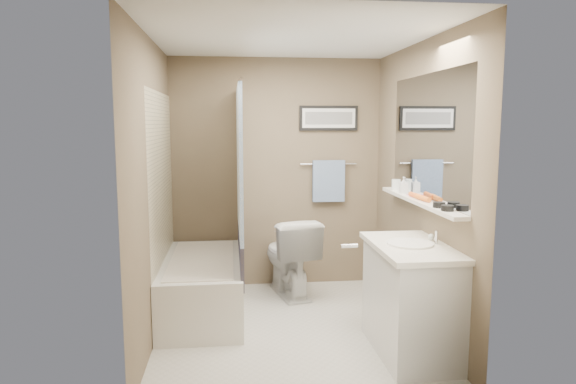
{
  "coord_description": "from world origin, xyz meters",
  "views": [
    {
      "loc": [
        -0.48,
        -4.13,
        1.73
      ],
      "look_at": [
        0.0,
        0.15,
        1.15
      ],
      "focal_mm": 32.0,
      "sensor_mm": 36.0,
      "label": 1
    }
  ],
  "objects": [
    {
      "name": "pink_comb",
      "position": [
        1.04,
        0.04,
        1.12
      ],
      "size": [
        0.03,
        0.16,
        0.01
      ],
      "primitive_type": "cube",
      "rotation": [
        0.0,
        0.0,
        -0.03
      ],
      "color": "pink",
      "rests_on": "shelf"
    },
    {
      "name": "art_frame",
      "position": [
        0.55,
        1.23,
        1.78
      ],
      "size": [
        0.62,
        0.02,
        0.26
      ],
      "primitive_type": "cube",
      "color": "black",
      "rests_on": "wall_back"
    },
    {
      "name": "curtain_lower",
      "position": [
        -0.4,
        0.5,
        0.58
      ],
      "size": [
        0.03,
        1.45,
        0.36
      ],
      "primitive_type": "cube",
      "color": "#27284A",
      "rests_on": "curtain_rod"
    },
    {
      "name": "soap_bottle",
      "position": [
        1.04,
        0.22,
        1.19
      ],
      "size": [
        0.07,
        0.07,
        0.14
      ],
      "primitive_type": "imported",
      "rotation": [
        0.0,
        0.0,
        0.02
      ],
      "color": "#999999",
      "rests_on": "shelf"
    },
    {
      "name": "vanity",
      "position": [
        0.85,
        -0.55,
        0.4
      ],
      "size": [
        0.51,
        0.9,
        0.8
      ],
      "primitive_type": "cube",
      "rotation": [
        0.0,
        0.0,
        0.01
      ],
      "color": "silver",
      "rests_on": "ground"
    },
    {
      "name": "wall_front",
      "position": [
        0.0,
        -1.23,
        1.2
      ],
      "size": [
        2.2,
        0.04,
        2.4
      ],
      "primitive_type": "cube",
      "color": "brown",
      "rests_on": "ground"
    },
    {
      "name": "countertop",
      "position": [
        0.84,
        -0.55,
        0.82
      ],
      "size": [
        0.54,
        0.96,
        0.04
      ],
      "primitive_type": "cube",
      "color": "white",
      "rests_on": "vanity"
    },
    {
      "name": "wall_left",
      "position": [
        -1.08,
        0.0,
        1.2
      ],
      "size": [
        0.04,
        2.5,
        2.4
      ],
      "primitive_type": "cube",
      "color": "brown",
      "rests_on": "ground"
    },
    {
      "name": "curtain_upper",
      "position": [
        -0.4,
        0.5,
        1.4
      ],
      "size": [
        0.03,
        1.45,
        1.28
      ],
      "primitive_type": "cube",
      "color": "white",
      "rests_on": "curtain_rod"
    },
    {
      "name": "candle_bowl_far",
      "position": [
        1.04,
        -0.56,
        1.14
      ],
      "size": [
        0.09,
        0.09,
        0.04
      ],
      "primitive_type": "cylinder",
      "color": "black",
      "rests_on": "shelf"
    },
    {
      "name": "glass_jar",
      "position": [
        1.04,
        0.43,
        1.17
      ],
      "size": [
        0.08,
        0.08,
        0.1
      ],
      "primitive_type": "cylinder",
      "color": "white",
      "rests_on": "shelf"
    },
    {
      "name": "mirror",
      "position": [
        1.09,
        -0.15,
        1.62
      ],
      "size": [
        0.02,
        1.6,
        1.0
      ],
      "primitive_type": "cube",
      "color": "silver",
      "rests_on": "wall_right"
    },
    {
      "name": "art_mat",
      "position": [
        0.55,
        1.22,
        1.78
      ],
      "size": [
        0.56,
        0.0,
        0.2
      ],
      "primitive_type": "cube",
      "color": "white",
      "rests_on": "art_frame"
    },
    {
      "name": "faucet_spout",
      "position": [
        1.03,
        -0.55,
        0.89
      ],
      "size": [
        0.02,
        0.02,
        0.1
      ],
      "primitive_type": "cylinder",
      "color": "silver",
      "rests_on": "countertop"
    },
    {
      "name": "candle_bowl_near",
      "position": [
        1.04,
        -0.71,
        1.14
      ],
      "size": [
        0.09,
        0.09,
        0.04
      ],
      "primitive_type": "cylinder",
      "color": "black",
      "rests_on": "shelf"
    },
    {
      "name": "tub_rim",
      "position": [
        -0.75,
        0.47,
        0.5
      ],
      "size": [
        0.56,
        1.36,
        0.02
      ],
      "primitive_type": "cube",
      "color": "silver",
      "rests_on": "bathtub"
    },
    {
      "name": "wall_right",
      "position": [
        1.08,
        0.0,
        1.2
      ],
      "size": [
        0.04,
        2.5,
        2.4
      ],
      "primitive_type": "cube",
      "color": "brown",
      "rests_on": "ground"
    },
    {
      "name": "tile_surround",
      "position": [
        -1.09,
        0.5,
        1.0
      ],
      "size": [
        0.02,
        1.55,
        2.0
      ],
      "primitive_type": "cube",
      "color": "beige",
      "rests_on": "wall_left"
    },
    {
      "name": "towel",
      "position": [
        0.55,
        1.2,
        1.12
      ],
      "size": [
        0.34,
        0.05,
        0.44
      ],
      "primitive_type": "cube",
      "color": "#98B7DE",
      "rests_on": "towel_bar"
    },
    {
      "name": "wall_back",
      "position": [
        0.0,
        1.23,
        1.2
      ],
      "size": [
        2.2,
        0.04,
        2.4
      ],
      "primitive_type": "cube",
      "color": "brown",
      "rests_on": "ground"
    },
    {
      "name": "toilet",
      "position": [
        0.09,
        0.89,
        0.4
      ],
      "size": [
        0.61,
        0.86,
        0.8
      ],
      "primitive_type": "imported",
      "rotation": [
        0.0,
        0.0,
        3.36
      ],
      "color": "silver",
      "rests_on": "ground"
    },
    {
      "name": "hair_brush_front",
      "position": [
        1.04,
        -0.24,
        1.14
      ],
      "size": [
        0.06,
        0.22,
        0.04
      ],
      "primitive_type": "cylinder",
      "rotation": [
        1.57,
        0.0,
        0.09
      ],
      "color": "orange",
      "rests_on": "shelf"
    },
    {
      "name": "door",
      "position": [
        0.55,
        -1.24,
        1.0
      ],
      "size": [
        0.8,
        0.02,
        2.0
      ],
      "primitive_type": "cube",
      "color": "silver",
      "rests_on": "wall_front"
    },
    {
      "name": "hair_brush_back",
      "position": [
        1.04,
        -0.1,
        1.14
      ],
      "size": [
        0.06,
        0.22,
        0.04
      ],
      "primitive_type": "cylinder",
      "rotation": [
        1.57,
        0.0,
        0.1
      ],
      "color": "orange",
      "rests_on": "shelf"
    },
    {
      "name": "art_image",
      "position": [
        0.55,
        1.22,
        1.78
      ],
      "size": [
        0.5,
        0.0,
        0.13
      ],
      "primitive_type": "cube",
      "color": "#595959",
      "rests_on": "art_mat"
    },
    {
      "name": "door_handle",
      "position": [
        0.22,
        -1.19,
        1.0
      ],
      "size": [
        0.1,
        0.02,
        0.02
      ],
      "primitive_type": "cylinder",
      "rotation": [
        0.0,
        1.57,
        0.0
      ],
      "color": "silver",
      "rests_on": "door"
    },
    {
      "name": "ceiling",
      "position": [
        0.0,
        0.0,
        2.38
      ],
      "size": [
        2.2,
        2.5,
        0.04
      ],
      "primitive_type": "cube",
      "color": "silver",
      "rests_on": "wall_back"
    },
    {
      "name": "shelf",
      "position": [
        1.04,
        -0.15,
        1.1
      ],
      "size": [
        0.12,
        1.6,
        0.03
      ],
      "primitive_type": "cube",
      "color": "silver",
      "rests_on": "wall_right"
    },
    {
      "name": "faucet_knob",
      "position": [
        1.03,
        -0.45,
        0.87
      ],
      "size": [
        0.05,
        0.05,
        0.05
      ],
      "primitive_type": "sphere",
      "color": "silver",
      "rests_on": "countertop"
    },
    {
      "name": "curtain_rod",
      "position": [
        -0.4,
        0.5,
        2.05
      ],
      "size": [
        0.02,
        1.55,
        0.02
      ],
      "primitive_type": "cylinder",
      "rotation": [
        1.57,
        0.0,
        0.0
      ],
      "color": "silver",
      "rests_on": "wall_left"
    },
    {
      "name": "ground",
      "position": [
        0.0,
        0.0,
        0.0
      ],
      "size": [
        2.5,
        2.5,
        0.0
      ],
      "primitive_type": "plane",
      "color": "beige",
      "rests_on": "ground"
    },
    {
      "name": "towel_bar",
      "position": [
        0.55,
        1.22,
        1.3
      ],
      "size": [
        0.6,
        0.02,
        0.02
      ],
      "primitive_type": "cylinder",
      "rotation": [
        0.0,
        1.57,
        0.0
      ],
      "color": "silver",
      "rests_on": "wall_back"
    },
    {
      "name": "bathtub",
      "position": [
        -0.75,
        0.47,
        0.25
      ],
      "size": [
        0.71,
        1.5,
        0.5
      ],
      "primitive_type": "cube",
      "rotation": [
        0.0,
        0.0,
        0.01
      ],
      "color": "white",
      "rests_on": "ground"
    },
    {
      "name": "sink_basin",
      "position": [
        0.83,
        -0.55,
        0.85
      ],
      "size": [
        0.34,
        0.34,
        0.01
      ],
      "primitive_type": "cylinder",
      "color": "white",
      "rests_on": "countertop"
    }
  ]
}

